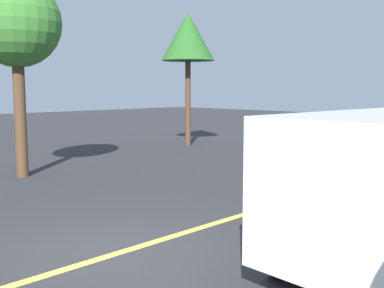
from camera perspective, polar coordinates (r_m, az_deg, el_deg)
The scene contains 5 objects.
ground_plane at distance 7.49m, azimuth -9.03°, elevation -13.00°, with size 80.00×80.00×0.00m, color #2D2D30.
lane_marking_centre at distance 9.50m, azimuth 5.82°, elevation -8.64°, with size 28.00×0.16×0.01m, color #E0D14C.
car_green_crossing at distance 13.75m, azimuth 20.05°, elevation -0.89°, with size 4.60×2.70×1.55m.
tree_left_verge at distance 20.68m, azimuth -0.50°, elevation 12.75°, with size 2.30×2.30×5.75m.
tree_centre_verge at distance 14.26m, azimuth -20.51°, elevation 13.36°, with size 2.46×2.46×5.56m.
Camera 1 is at (-4.17, -5.69, 2.53)m, focal length 44.03 mm.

